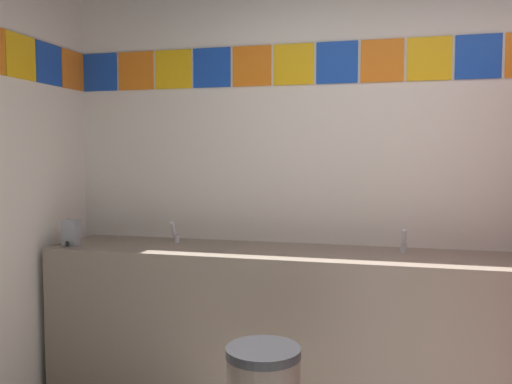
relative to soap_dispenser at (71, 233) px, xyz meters
The scene contains 5 objects.
wall_back 2.17m from the soap_dispenser, 12.99° to the left, with size 4.46×0.09×2.81m.
vanity_counter 1.36m from the soap_dispenser, ahead, with size 2.74×0.56×0.87m.
faucet_left 0.62m from the soap_dispenser, 23.60° to the left, with size 0.04×0.10×0.14m.
faucet_right 1.96m from the soap_dispenser, ahead, with size 0.04×0.10×0.14m.
soap_dispenser is the anchor object (origin of this frame).
Camera 1 is at (-0.20, -1.48, 1.42)m, focal length 37.52 mm.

